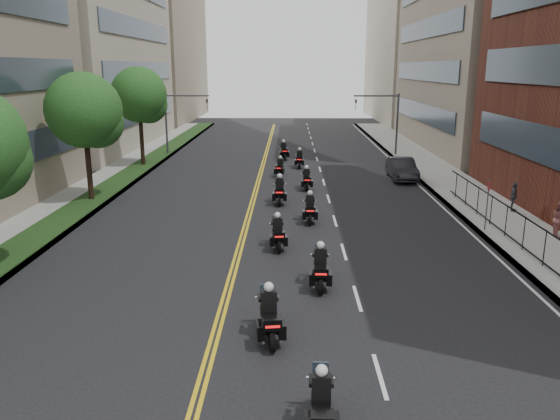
# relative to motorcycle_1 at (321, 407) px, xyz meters

# --- Properties ---
(sidewalk_right) EXTENTS (4.00, 90.00, 0.15)m
(sidewalk_right) POSITION_rel_motorcycle_1_xyz_m (10.49, 22.33, -0.56)
(sidewalk_right) COLOR gray
(sidewalk_right) RESTS_ON ground
(sidewalk_left) EXTENTS (4.00, 90.00, 0.15)m
(sidewalk_left) POSITION_rel_motorcycle_1_xyz_m (-13.51, 22.33, -0.56)
(sidewalk_left) COLOR gray
(sidewalk_left) RESTS_ON ground
(grass_strip) EXTENTS (2.00, 90.00, 0.04)m
(grass_strip) POSITION_rel_motorcycle_1_xyz_m (-12.71, 22.33, -0.46)
(grass_strip) COLOR #1C3111
(grass_strip) RESTS_ON sidewalk_left
(building_right_far) EXTENTS (15.00, 28.00, 26.00)m
(building_right_far) POSITION_rel_motorcycle_1_xyz_m (19.99, 75.33, 12.37)
(building_right_far) COLOR #A79C86
(building_right_far) RESTS_ON ground
(building_left_far) EXTENTS (16.00, 28.00, 26.00)m
(building_left_far) POSITION_rel_motorcycle_1_xyz_m (-23.51, 75.33, 12.37)
(building_left_far) COLOR gray
(building_left_far) RESTS_ON ground
(iron_fence) EXTENTS (0.05, 28.00, 1.50)m
(iron_fence) POSITION_rel_motorcycle_1_xyz_m (9.49, 9.33, 0.27)
(iron_fence) COLOR black
(iron_fence) RESTS_ON sidewalk_right
(street_trees) EXTENTS (4.40, 38.40, 7.98)m
(street_trees) POSITION_rel_motorcycle_1_xyz_m (-12.56, 15.93, 4.50)
(street_trees) COLOR black
(street_trees) RESTS_ON ground
(traffic_signal_right) EXTENTS (4.09, 0.20, 5.60)m
(traffic_signal_right) POSITION_rel_motorcycle_1_xyz_m (8.03, 39.33, 3.06)
(traffic_signal_right) COLOR #3F3F44
(traffic_signal_right) RESTS_ON ground
(traffic_signal_left) EXTENTS (4.09, 0.20, 5.60)m
(traffic_signal_left) POSITION_rel_motorcycle_1_xyz_m (-11.05, 39.33, 3.06)
(traffic_signal_left) COLOR #3F3F44
(traffic_signal_left) RESTS_ON ground
(motorcycle_1) EXTENTS (0.51, 2.18, 1.61)m
(motorcycle_1) POSITION_rel_motorcycle_1_xyz_m (0.00, 0.00, 0.00)
(motorcycle_1) COLOR black
(motorcycle_1) RESTS_ON ground
(motorcycle_2) EXTENTS (0.72, 2.38, 1.76)m
(motorcycle_2) POSITION_rel_motorcycle_1_xyz_m (-1.31, 4.31, 0.06)
(motorcycle_2) COLOR black
(motorcycle_2) RESTS_ON ground
(motorcycle_3) EXTENTS (0.54, 2.34, 1.73)m
(motorcycle_3) POSITION_rel_motorcycle_1_xyz_m (0.42, 8.37, 0.05)
(motorcycle_3) COLOR black
(motorcycle_3) RESTS_ON ground
(motorcycle_4) EXTENTS (0.61, 2.23, 1.64)m
(motorcycle_4) POSITION_rel_motorcycle_1_xyz_m (-1.24, 12.78, 0.02)
(motorcycle_4) COLOR black
(motorcycle_4) RESTS_ON ground
(motorcycle_5) EXTENTS (0.52, 2.26, 1.67)m
(motorcycle_5) POSITION_rel_motorcycle_1_xyz_m (0.35, 17.13, 0.03)
(motorcycle_5) COLOR black
(motorcycle_5) RESTS_ON ground
(motorcycle_6) EXTENTS (0.56, 2.43, 1.79)m
(motorcycle_6) POSITION_rel_motorcycle_1_xyz_m (-1.32, 21.09, 0.07)
(motorcycle_6) COLOR black
(motorcycle_6) RESTS_ON ground
(motorcycle_7) EXTENTS (0.51, 2.18, 1.61)m
(motorcycle_7) POSITION_rel_motorcycle_1_xyz_m (0.40, 25.00, 0.00)
(motorcycle_7) COLOR black
(motorcycle_7) RESTS_ON ground
(motorcycle_8) EXTENTS (0.61, 2.08, 1.54)m
(motorcycle_8) POSITION_rel_motorcycle_1_xyz_m (-1.44, 29.43, -0.03)
(motorcycle_8) COLOR black
(motorcycle_8) RESTS_ON ground
(motorcycle_9) EXTENTS (0.53, 2.20, 1.62)m
(motorcycle_9) POSITION_rel_motorcycle_1_xyz_m (0.07, 33.13, 0.01)
(motorcycle_9) COLOR black
(motorcycle_9) RESTS_ON ground
(motorcycle_10) EXTENTS (0.71, 2.34, 1.73)m
(motorcycle_10) POSITION_rel_motorcycle_1_xyz_m (-1.27, 37.16, 0.05)
(motorcycle_10) COLOR black
(motorcycle_10) RESTS_ON ground
(parked_sedan) EXTENTS (1.67, 4.70, 1.55)m
(parked_sedan) POSITION_rel_motorcycle_1_xyz_m (7.40, 28.50, 0.14)
(parked_sedan) COLOR black
(parked_sedan) RESTS_ON ground
(pedestrian_b) EXTENTS (0.80, 0.94, 1.69)m
(pedestrian_b) POSITION_rel_motorcycle_1_xyz_m (11.99, 14.33, 0.36)
(pedestrian_b) COLOR #955151
(pedestrian_b) RESTS_ON sidewalk_right
(pedestrian_c) EXTENTS (0.75, 1.03, 1.62)m
(pedestrian_c) POSITION_rel_motorcycle_1_xyz_m (11.67, 18.99, 0.33)
(pedestrian_c) COLOR #404048
(pedestrian_c) RESTS_ON sidewalk_right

